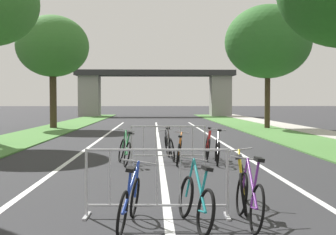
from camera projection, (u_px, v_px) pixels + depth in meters
The scene contains 20 objects.
grass_verge_left at pixel (49, 130), 25.93m from camera, with size 3.04×58.51×0.05m, color #477A38.
grass_verge_right at pixel (263, 130), 26.36m from camera, with size 3.04×58.51×0.05m, color #477A38.
sidewalk_path_right at pixel (305, 130), 26.44m from camera, with size 2.03×58.51×0.08m, color #ADA89E.
lane_stripe_center at pixel (158, 141), 19.14m from camera, with size 0.14×33.85×0.01m, color silver.
lane_stripe_right_lane at pixel (220, 141), 19.23m from camera, with size 0.14×33.85×0.01m, color silver.
lane_stripe_left_lane at pixel (97, 142), 19.05m from camera, with size 0.14×33.85×0.01m, color silver.
overpass_bridge at pixel (155, 87), 50.40m from camera, with size 18.19×3.29×5.28m.
tree_left_maple_mid at pixel (53, 47), 28.05m from camera, with size 4.63×4.63×7.27m.
tree_right_oak_near at pixel (268, 42), 27.81m from camera, with size 5.48×5.48×7.87m.
crowd_barrier_nearest at pixel (157, 183), 6.66m from camera, with size 2.23×0.53×1.05m.
crowd_barrier_second at pixel (168, 144), 12.76m from camera, with size 2.22×0.49×1.05m.
bicycle_green_0 at pixel (125, 151), 12.20m from camera, with size 0.55×1.67×0.99m.
bicycle_blue_1 at pixel (130, 202), 6.15m from camera, with size 0.54×1.61×0.91m.
bicycle_orange_2 at pixel (179, 151), 12.37m from camera, with size 0.46×1.73×0.89m.
bicycle_yellow_3 at pixel (243, 186), 7.21m from camera, with size 0.48×1.65×0.97m.
bicycle_black_4 at pixel (169, 147), 13.29m from camera, with size 0.52×1.65×1.00m.
bicycle_teal_5 at pixel (196, 201), 6.16m from camera, with size 0.47×1.62×0.95m.
bicycle_purple_6 at pixel (249, 197), 6.28m from camera, with size 0.52×1.66×1.00m.
bicycle_silver_7 at pixel (217, 150), 12.37m from camera, with size 0.46×1.71×0.99m.
bicycle_red_8 at pixel (208, 147), 13.32m from camera, with size 0.43×1.67×0.96m.
Camera 1 is at (-0.22, -2.17, 1.77)m, focal length 46.76 mm.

